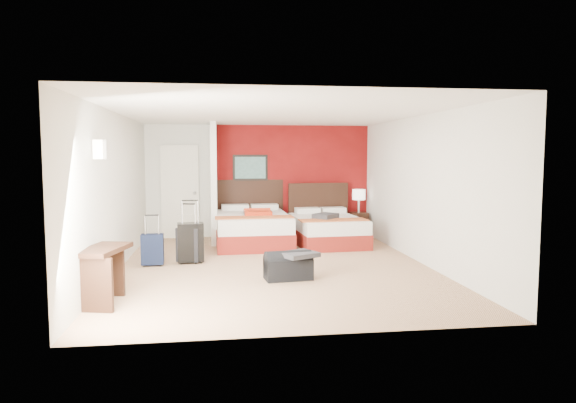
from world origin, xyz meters
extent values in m
plane|color=tan|center=(0.00, 0.00, 0.00)|extent=(6.50, 6.50, 0.00)
cube|color=silver|center=(0.00, 3.25, 1.25)|extent=(5.00, 0.04, 2.50)
cube|color=silver|center=(-2.50, 0.00, 1.25)|extent=(0.04, 6.50, 2.50)
cube|color=black|center=(-0.20, 3.19, 1.55)|extent=(0.78, 0.03, 0.58)
cube|color=white|center=(-2.38, -1.50, 1.90)|extent=(0.12, 0.20, 0.24)
cube|color=maroon|center=(0.75, 3.23, 1.25)|extent=(3.50, 0.04, 2.50)
cube|color=silver|center=(-1.00, 2.61, 1.25)|extent=(0.12, 1.20, 2.50)
cube|color=silver|center=(-1.75, 3.20, 1.02)|extent=(0.82, 0.06, 2.05)
cube|color=white|center=(-0.23, 2.12, 0.31)|extent=(1.52, 2.14, 0.63)
cube|color=white|center=(1.31, 1.99, 0.28)|extent=(1.42, 1.94, 0.56)
cube|color=#AA270E|center=(-0.13, 2.02, 0.68)|extent=(0.54, 0.74, 0.09)
cube|color=#36363B|center=(1.21, 1.69, 0.61)|extent=(0.58, 0.58, 0.11)
cube|color=black|center=(2.23, 2.93, 0.27)|extent=(0.39, 0.39, 0.54)
cylinder|color=white|center=(2.23, 2.93, 0.80)|extent=(0.31, 0.31, 0.52)
cube|color=black|center=(-1.38, 0.47, 0.33)|extent=(0.46, 0.31, 0.65)
cube|color=black|center=(-1.41, 0.49, 0.29)|extent=(0.44, 0.34, 0.57)
cube|color=#101932|center=(-2.00, 0.33, 0.25)|extent=(0.37, 0.23, 0.50)
cube|color=black|center=(0.11, -0.89, 0.17)|extent=(0.72, 0.44, 0.35)
cube|color=#323236|center=(0.26, -0.94, 0.38)|extent=(0.64, 0.60, 0.07)
cube|color=black|center=(-2.31, -1.81, 0.35)|extent=(0.61, 0.92, 0.71)
camera|label=1|loc=(-0.88, -8.20, 1.83)|focal=31.74mm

